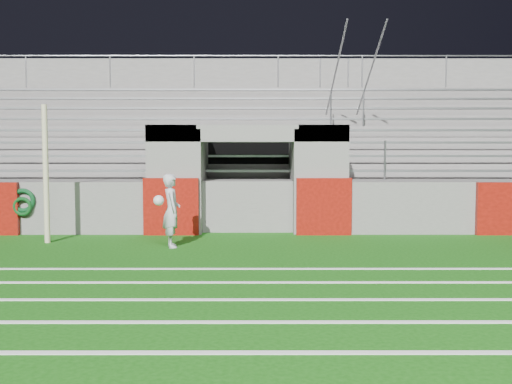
{
  "coord_description": "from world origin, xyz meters",
  "views": [
    {
      "loc": [
        0.19,
        -10.42,
        1.95
      ],
      "look_at": [
        0.2,
        1.8,
        1.1
      ],
      "focal_mm": 40.0,
      "sensor_mm": 36.0,
      "label": 1
    }
  ],
  "objects": [
    {
      "name": "field_post",
      "position": [
        -4.31,
        1.8,
        1.49
      ],
      "size": [
        0.12,
        0.12,
        2.97
      ],
      "primitive_type": "cylinder",
      "color": "beige",
      "rests_on": "ground"
    },
    {
      "name": "stadium_structure",
      "position": [
        0.0,
        7.97,
        1.49
      ],
      "size": [
        26.0,
        8.48,
        5.42
      ],
      "color": "slate",
      "rests_on": "ground"
    },
    {
      "name": "ground",
      "position": [
        0.0,
        0.0,
        0.0
      ],
      "size": [
        90.0,
        90.0,
        0.0
      ],
      "primitive_type": "plane",
      "color": "#124D0C",
      "rests_on": "ground"
    },
    {
      "name": "hose_coil",
      "position": [
        -5.29,
        2.93,
        0.77
      ],
      "size": [
        0.58,
        0.15,
        0.65
      ],
      "color": "#0C401D",
      "rests_on": "ground"
    },
    {
      "name": "field_markings",
      "position": [
        0.0,
        -5.0,
        0.01
      ],
      "size": [
        28.0,
        8.09,
        0.01
      ],
      "color": "white",
      "rests_on": "ground"
    },
    {
      "name": "goalkeeper_with_ball",
      "position": [
        -1.54,
        1.22,
        0.76
      ],
      "size": [
        0.57,
        0.68,
        1.51
      ],
      "color": "#B2B6BC",
      "rests_on": "ground"
    }
  ]
}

